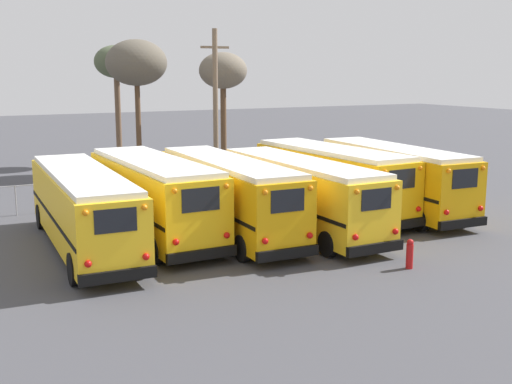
{
  "coord_description": "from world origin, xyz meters",
  "views": [
    {
      "loc": [
        -12.3,
        -23.46,
        6.63
      ],
      "look_at": [
        0.0,
        0.14,
        1.61
      ],
      "focal_mm": 45.0,
      "sensor_mm": 36.0,
      "label": 1
    }
  ],
  "objects_px": {
    "utility_pole": "(216,104)",
    "bare_tree_1": "(116,64)",
    "school_bus_2": "(228,194)",
    "bare_tree_3": "(223,72)",
    "school_bus_1": "(154,196)",
    "fire_hydrant": "(410,254)",
    "school_bus_0": "(83,207)",
    "school_bus_3": "(300,193)",
    "school_bus_4": "(331,179)",
    "bare_tree_2": "(136,64)",
    "school_bus_5": "(393,177)"
  },
  "relations": [
    {
      "from": "school_bus_3",
      "to": "school_bus_5",
      "type": "relative_size",
      "value": 1.06
    },
    {
      "from": "school_bus_3",
      "to": "bare_tree_3",
      "type": "bearing_deg",
      "value": 75.66
    },
    {
      "from": "school_bus_0",
      "to": "school_bus_1",
      "type": "xyz_separation_m",
      "value": [
        2.88,
        0.38,
        0.1
      ]
    },
    {
      "from": "school_bus_1",
      "to": "fire_hydrant",
      "type": "distance_m",
      "value": 10.25
    },
    {
      "from": "bare_tree_3",
      "to": "school_bus_0",
      "type": "bearing_deg",
      "value": -129.67
    },
    {
      "from": "utility_pole",
      "to": "bare_tree_2",
      "type": "height_order",
      "value": "utility_pole"
    },
    {
      "from": "school_bus_1",
      "to": "school_bus_2",
      "type": "relative_size",
      "value": 0.93
    },
    {
      "from": "school_bus_2",
      "to": "utility_pole",
      "type": "bearing_deg",
      "value": 68.02
    },
    {
      "from": "school_bus_4",
      "to": "bare_tree_3",
      "type": "xyz_separation_m",
      "value": [
        1.47,
        15.11,
        4.81
      ]
    },
    {
      "from": "school_bus_2",
      "to": "school_bus_3",
      "type": "relative_size",
      "value": 1.01
    },
    {
      "from": "school_bus_2",
      "to": "school_bus_4",
      "type": "bearing_deg",
      "value": 10.04
    },
    {
      "from": "bare_tree_2",
      "to": "fire_hydrant",
      "type": "bearing_deg",
      "value": -86.0
    },
    {
      "from": "school_bus_3",
      "to": "utility_pole",
      "type": "height_order",
      "value": "utility_pole"
    },
    {
      "from": "school_bus_1",
      "to": "school_bus_4",
      "type": "bearing_deg",
      "value": 1.23
    },
    {
      "from": "school_bus_0",
      "to": "school_bus_3",
      "type": "bearing_deg",
      "value": -8.85
    },
    {
      "from": "school_bus_2",
      "to": "school_bus_5",
      "type": "xyz_separation_m",
      "value": [
        8.65,
        0.11,
        0.02
      ]
    },
    {
      "from": "school_bus_4",
      "to": "school_bus_5",
      "type": "bearing_deg",
      "value": -17.53
    },
    {
      "from": "school_bus_5",
      "to": "school_bus_1",
      "type": "bearing_deg",
      "value": 176.4
    },
    {
      "from": "school_bus_0",
      "to": "fire_hydrant",
      "type": "relative_size",
      "value": 10.63
    },
    {
      "from": "school_bus_0",
      "to": "school_bus_1",
      "type": "relative_size",
      "value": 1.14
    },
    {
      "from": "school_bus_0",
      "to": "bare_tree_3",
      "type": "relative_size",
      "value": 1.39
    },
    {
      "from": "bare_tree_1",
      "to": "fire_hydrant",
      "type": "xyz_separation_m",
      "value": [
        1.8,
        -29.27,
        -6.58
      ]
    },
    {
      "from": "bare_tree_2",
      "to": "school_bus_5",
      "type": "bearing_deg",
      "value": -68.61
    },
    {
      "from": "school_bus_4",
      "to": "fire_hydrant",
      "type": "height_order",
      "value": "school_bus_4"
    },
    {
      "from": "school_bus_1",
      "to": "school_bus_4",
      "type": "distance_m",
      "value": 8.65
    },
    {
      "from": "bare_tree_3",
      "to": "fire_hydrant",
      "type": "bearing_deg",
      "value": -99.11
    },
    {
      "from": "bare_tree_1",
      "to": "school_bus_2",
      "type": "bearing_deg",
      "value": -94.4
    },
    {
      "from": "fire_hydrant",
      "to": "bare_tree_2",
      "type": "bearing_deg",
      "value": 94.0
    },
    {
      "from": "school_bus_0",
      "to": "school_bus_2",
      "type": "bearing_deg",
      "value": -4.49
    },
    {
      "from": "school_bus_2",
      "to": "bare_tree_3",
      "type": "distance_m",
      "value": 18.33
    },
    {
      "from": "school_bus_4",
      "to": "bare_tree_3",
      "type": "distance_m",
      "value": 15.93
    },
    {
      "from": "school_bus_0",
      "to": "bare_tree_2",
      "type": "distance_m",
      "value": 19.55
    },
    {
      "from": "utility_pole",
      "to": "bare_tree_1",
      "type": "relative_size",
      "value": 1.08
    },
    {
      "from": "school_bus_4",
      "to": "school_bus_3",
      "type": "bearing_deg",
      "value": -146.42
    },
    {
      "from": "bare_tree_1",
      "to": "school_bus_3",
      "type": "bearing_deg",
      "value": -87.08
    },
    {
      "from": "school_bus_3",
      "to": "school_bus_4",
      "type": "relative_size",
      "value": 1.07
    },
    {
      "from": "school_bus_3",
      "to": "school_bus_5",
      "type": "distance_m",
      "value": 5.85
    },
    {
      "from": "school_bus_2",
      "to": "bare_tree_3",
      "type": "relative_size",
      "value": 1.33
    },
    {
      "from": "school_bus_2",
      "to": "bare_tree_1",
      "type": "distance_m",
      "value": 22.89
    },
    {
      "from": "school_bus_5",
      "to": "bare_tree_2",
      "type": "bearing_deg",
      "value": 111.39
    },
    {
      "from": "school_bus_4",
      "to": "utility_pole",
      "type": "distance_m",
      "value": 11.83
    },
    {
      "from": "school_bus_0",
      "to": "school_bus_1",
      "type": "distance_m",
      "value": 2.91
    },
    {
      "from": "bare_tree_2",
      "to": "school_bus_3",
      "type": "bearing_deg",
      "value": -86.6
    },
    {
      "from": "school_bus_0",
      "to": "school_bus_3",
      "type": "xyz_separation_m",
      "value": [
        8.65,
        -1.35,
        -0.0
      ]
    },
    {
      "from": "school_bus_2",
      "to": "fire_hydrant",
      "type": "relative_size",
      "value": 10.1
    },
    {
      "from": "school_bus_0",
      "to": "bare_tree_1",
      "type": "xyz_separation_m",
      "value": [
        7.47,
        21.72,
        5.46
      ]
    },
    {
      "from": "utility_pole",
      "to": "school_bus_5",
      "type": "bearing_deg",
      "value": -73.63
    },
    {
      "from": "school_bus_0",
      "to": "school_bus_4",
      "type": "distance_m",
      "value": 11.55
    },
    {
      "from": "school_bus_2",
      "to": "fire_hydrant",
      "type": "xyz_separation_m",
      "value": [
        3.51,
        -7.09,
        -1.18
      ]
    },
    {
      "from": "school_bus_5",
      "to": "school_bus_4",
      "type": "bearing_deg",
      "value": 162.47
    }
  ]
}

